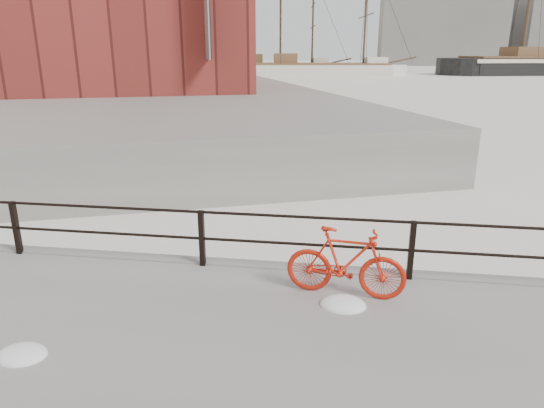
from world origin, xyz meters
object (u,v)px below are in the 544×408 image
at_px(bicycle, 346,262).
at_px(schooner_mid, 321,75).
at_px(workboat_far, 123,87).
at_px(schooner_left, 281,74).
at_px(workboat_near, 77,107).

relative_size(bicycle, schooner_mid, 0.06).
bearing_deg(workboat_far, schooner_mid, 38.06).
height_order(bicycle, workboat_far, workboat_far).
relative_size(schooner_mid, workboat_far, 2.82).
bearing_deg(schooner_left, schooner_mid, -27.13).
relative_size(bicycle, workboat_near, 0.14).
distance_m(schooner_mid, workboat_far, 36.79).
bearing_deg(schooner_left, workboat_near, -106.61).
relative_size(schooner_left, workboat_near, 1.82).
bearing_deg(schooner_mid, schooner_left, 152.21).
height_order(schooner_left, workboat_far, schooner_left).
bearing_deg(schooner_left, bicycle, -89.68).
xyz_separation_m(bicycle, workboat_far, (-24.78, 45.50, -0.89)).
height_order(bicycle, schooner_left, schooner_left).
height_order(workboat_near, workboat_far, same).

